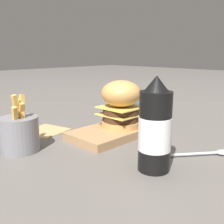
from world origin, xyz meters
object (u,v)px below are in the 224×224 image
at_px(ketchup_bottle, 155,129).
at_px(spoon, 214,153).
at_px(fries_basket, 20,133).
at_px(side_bowl, 140,108).
at_px(burger, 121,103).
at_px(serving_board, 112,132).

xyz_separation_m(ketchup_bottle, spoon, (0.17, -0.06, -0.08)).
relative_size(ketchup_bottle, spoon, 1.32).
bearing_deg(fries_basket, side_bowl, 3.54).
bearing_deg(spoon, burger, 134.29).
height_order(ketchup_bottle, spoon, ketchup_bottle).
bearing_deg(side_bowl, spoon, -118.26).
relative_size(burger, fries_basket, 0.96).
height_order(burger, ketchup_bottle, ketchup_bottle).
height_order(serving_board, burger, burger).
height_order(burger, side_bowl, burger).
relative_size(serving_board, burger, 1.78).
xyz_separation_m(ketchup_bottle, fries_basket, (-0.14, 0.30, -0.04)).
xyz_separation_m(serving_board, burger, (0.04, -0.00, 0.08)).
xyz_separation_m(fries_basket, side_bowl, (0.52, 0.03, -0.02)).
distance_m(fries_basket, spoon, 0.48).
distance_m(side_bowl, spoon, 0.44).
xyz_separation_m(burger, ketchup_bottle, (-0.13, -0.22, -0.00)).
relative_size(serving_board, fries_basket, 1.71).
bearing_deg(side_bowl, serving_board, -157.66).
bearing_deg(burger, ketchup_bottle, -121.80).
distance_m(serving_board, fries_basket, 0.26).
bearing_deg(serving_board, ketchup_bottle, -114.26).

